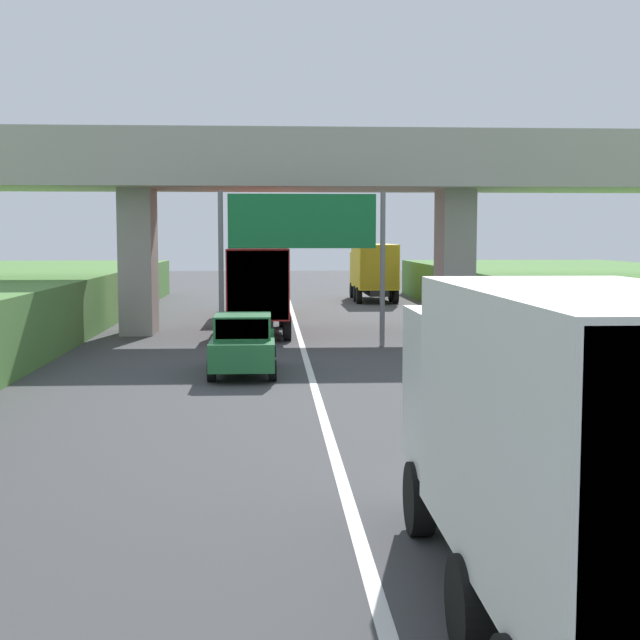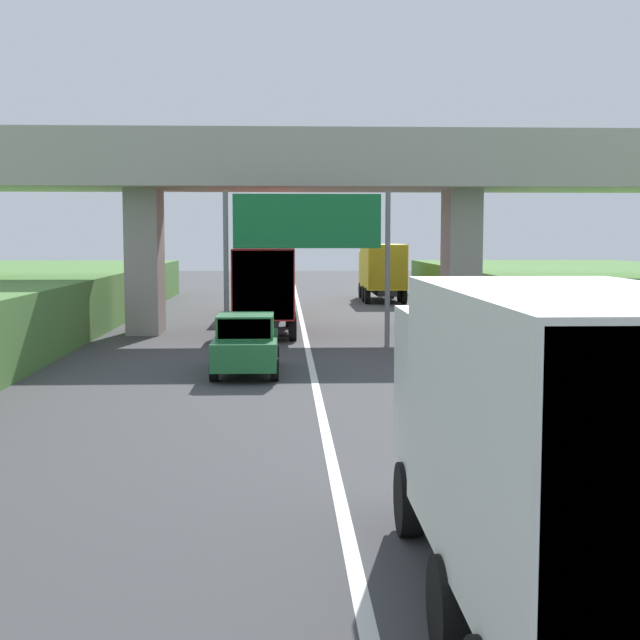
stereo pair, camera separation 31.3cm
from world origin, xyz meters
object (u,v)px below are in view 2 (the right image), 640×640
at_px(truck_red, 265,286).
at_px(truck_yellow, 381,269).
at_px(overhead_highway_sign, 307,232).
at_px(truck_orange, 263,276).
at_px(car_green, 246,344).
at_px(truck_white, 549,438).

bearing_deg(truck_red, truck_yellow, 69.73).
xyz_separation_m(overhead_highway_sign, truck_red, (-1.57, 4.11, -2.13)).
xyz_separation_m(truck_orange, car_green, (-0.01, -19.62, -1.08)).
xyz_separation_m(overhead_highway_sign, truck_white, (1.78, -22.76, -2.13)).
relative_size(overhead_highway_sign, truck_red, 0.81).
xyz_separation_m(truck_yellow, truck_red, (-6.66, -18.04, 0.00)).
height_order(overhead_highway_sign, truck_red, overhead_highway_sign).
bearing_deg(truck_white, car_green, 102.56).
height_order(truck_red, car_green, truck_red).
xyz_separation_m(truck_white, truck_orange, (-3.67, 36.13, 0.00)).
relative_size(truck_yellow, truck_orange, 1.00).
height_order(truck_yellow, truck_red, same).
distance_m(overhead_highway_sign, truck_red, 4.89).
distance_m(truck_white, car_green, 16.95).
height_order(truck_red, truck_orange, same).
bearing_deg(truck_white, truck_yellow, 85.78).
bearing_deg(car_green, truck_orange, 89.97).
relative_size(truck_yellow, car_green, 1.78).
height_order(truck_white, car_green, truck_white).
bearing_deg(overhead_highway_sign, truck_white, -85.54).
relative_size(overhead_highway_sign, car_green, 1.43).
relative_size(truck_yellow, truck_red, 1.00).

